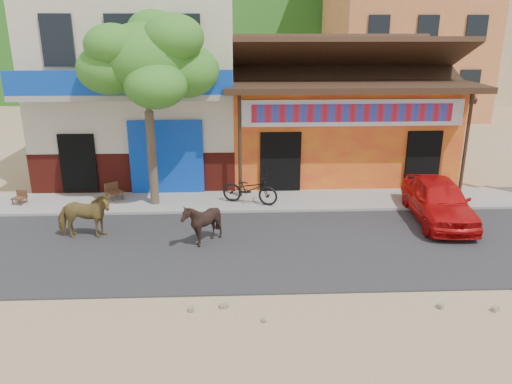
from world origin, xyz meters
TOP-DOWN VIEW (x-y plane):
  - ground at (0.00, 0.00)m, footprint 120.00×120.00m
  - road at (0.00, 2.50)m, footprint 60.00×5.00m
  - sidewalk at (0.00, 6.00)m, footprint 60.00×2.00m
  - dance_club at (2.00, 10.00)m, footprint 8.00×6.00m
  - cafe_building at (-5.50, 10.00)m, footprint 7.00×6.00m
  - apartment_front at (9.00, 24.00)m, footprint 9.00×9.00m
  - apartment_rear at (18.00, 30.00)m, footprint 8.00×8.00m
  - tree at (-4.60, 5.80)m, footprint 3.00×3.00m
  - cow_tan at (-6.13, 3.26)m, footprint 1.56×0.76m
  - cow_dark at (-2.87, 2.70)m, footprint 1.19×1.08m
  - red_car at (4.11, 4.14)m, footprint 1.79×3.88m
  - scooter at (-1.50, 5.67)m, footprint 1.98×1.24m
  - cafe_chair_left at (-9.00, 5.93)m, footprint 0.45×0.45m
  - cafe_chair_right at (-6.00, 6.24)m, footprint 0.67×0.67m

SIDE VIEW (x-z plane):
  - ground at x=0.00m, z-range 0.00..0.00m
  - road at x=0.00m, z-range 0.00..0.04m
  - sidewalk at x=0.00m, z-range 0.00..0.12m
  - cafe_chair_left at x=-9.00m, z-range 0.12..0.91m
  - scooter at x=-1.50m, z-range 0.12..1.10m
  - cafe_chair_right at x=-6.00m, z-range 0.12..1.14m
  - cow_dark at x=-2.87m, z-range 0.04..1.26m
  - red_car at x=4.11m, z-range 0.04..1.33m
  - cow_tan at x=-6.13m, z-range 0.04..1.33m
  - dance_club at x=2.00m, z-range 0.00..3.60m
  - tree at x=-4.60m, z-range 0.12..6.12m
  - cafe_building at x=-5.50m, z-range 0.00..7.00m
  - apartment_rear at x=18.00m, z-range 0.00..10.00m
  - apartment_front at x=9.00m, z-range 0.00..12.00m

